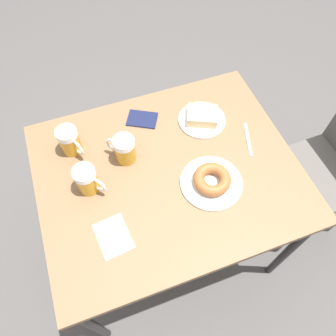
{
  "coord_description": "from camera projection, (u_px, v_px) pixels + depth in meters",
  "views": [
    {
      "loc": [
        0.62,
        -0.22,
        1.87
      ],
      "look_at": [
        0.0,
        0.0,
        0.79
      ],
      "focal_mm": 35.0,
      "sensor_mm": 36.0,
      "label": 1
    }
  ],
  "objects": [
    {
      "name": "ground_plane",
      "position": [
        168.0,
        237.0,
        1.93
      ],
      "size": [
        8.0,
        8.0,
        0.0
      ],
      "primitive_type": "plane",
      "color": "#474442"
    },
    {
      "name": "table",
      "position": [
        168.0,
        179.0,
        1.34
      ],
      "size": [
        0.83,
        1.01,
        0.77
      ],
      "color": "brown",
      "rests_on": "ground_plane"
    },
    {
      "name": "plate_with_cake",
      "position": [
        202.0,
        118.0,
        1.39
      ],
      "size": [
        0.2,
        0.2,
        0.05
      ],
      "color": "white",
      "rests_on": "table"
    },
    {
      "name": "plate_with_donut",
      "position": [
        212.0,
        181.0,
        1.23
      ],
      "size": [
        0.24,
        0.24,
        0.05
      ],
      "color": "white",
      "rests_on": "table"
    },
    {
      "name": "beer_mug_left",
      "position": [
        124.0,
        149.0,
        1.26
      ],
      "size": [
        0.1,
        0.1,
        0.12
      ],
      "color": "#C68C23",
      "rests_on": "table"
    },
    {
      "name": "beer_mug_center",
      "position": [
        70.0,
        141.0,
        1.28
      ],
      "size": [
        0.12,
        0.08,
        0.12
      ],
      "color": "#C68C23",
      "rests_on": "table"
    },
    {
      "name": "beer_mug_right",
      "position": [
        87.0,
        180.0,
        1.19
      ],
      "size": [
        0.1,
        0.1,
        0.12
      ],
      "color": "#C68C23",
      "rests_on": "table"
    },
    {
      "name": "napkin_folded",
      "position": [
        113.0,
        236.0,
        1.14
      ],
      "size": [
        0.15,
        0.12,
        0.0
      ],
      "rotation": [
        0.0,
        0.0,
        0.1
      ],
      "color": "white",
      "rests_on": "table"
    },
    {
      "name": "fork",
      "position": [
        248.0,
        139.0,
        1.36
      ],
      "size": [
        0.16,
        0.06,
        0.0
      ],
      "rotation": [
        0.0,
        0.0,
        4.39
      ],
      "color": "silver",
      "rests_on": "table"
    },
    {
      "name": "passport_near_edge",
      "position": [
        142.0,
        119.0,
        1.41
      ],
      "size": [
        0.14,
        0.15,
        0.01
      ],
      "rotation": [
        0.0,
        0.0,
        5.78
      ],
      "color": "#141938",
      "rests_on": "table"
    }
  ]
}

